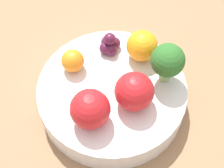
{
  "coord_description": "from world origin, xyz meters",
  "views": [
    {
      "loc": [
        0.12,
        0.28,
        0.54
      ],
      "look_at": [
        0.0,
        0.0,
        0.07
      ],
      "focal_mm": 60.0,
      "sensor_mm": 36.0,
      "label": 1
    }
  ],
  "objects": [
    {
      "name": "grape_cluster",
      "position": [
        -0.03,
        -0.07,
        0.08
      ],
      "size": [
        0.04,
        0.04,
        0.04
      ],
      "color": "#511938",
      "rests_on": "bowl"
    },
    {
      "name": "table_surface",
      "position": [
        0.0,
        0.0,
        0.01
      ],
      "size": [
        1.2,
        1.2,
        0.02
      ],
      "color": "#936D4C",
      "rests_on": "ground_plane"
    },
    {
      "name": "broccoli",
      "position": [
        -0.08,
        0.02,
        0.11
      ],
      "size": [
        0.05,
        0.05,
        0.07
      ],
      "color": "#8CB76B",
      "rests_on": "bowl"
    },
    {
      "name": "apple_green",
      "position": [
        0.05,
        0.04,
        0.09
      ],
      "size": [
        0.06,
        0.06,
        0.06
      ],
      "color": "red",
      "rests_on": "bowl"
    },
    {
      "name": "orange_front",
      "position": [
        0.04,
        -0.06,
        0.08
      ],
      "size": [
        0.04,
        0.04,
        0.04
      ],
      "color": "orange",
      "rests_on": "bowl"
    },
    {
      "name": "orange_back",
      "position": [
        -0.07,
        -0.04,
        0.09
      ],
      "size": [
        0.05,
        0.05,
        0.05
      ],
      "color": "orange",
      "rests_on": "bowl"
    },
    {
      "name": "ground_plane",
      "position": [
        0.0,
        0.0,
        0.0
      ],
      "size": [
        6.0,
        6.0,
        0.0
      ],
      "primitive_type": "plane",
      "color": "gray"
    },
    {
      "name": "apple_red",
      "position": [
        -0.02,
        0.04,
        0.09
      ],
      "size": [
        0.06,
        0.06,
        0.06
      ],
      "color": "red",
      "rests_on": "bowl"
    },
    {
      "name": "bowl",
      "position": [
        0.0,
        0.0,
        0.04
      ],
      "size": [
        0.23,
        0.23,
        0.04
      ],
      "color": "white",
      "rests_on": "table_surface"
    }
  ]
}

